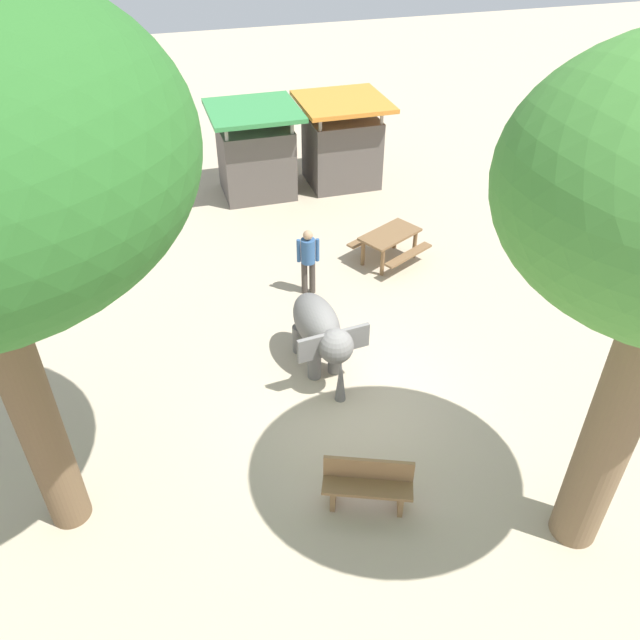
# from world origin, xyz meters

# --- Properties ---
(ground_plane) EXTENTS (60.00, 60.00, 0.00)m
(ground_plane) POSITION_xyz_m (0.00, 0.00, 0.00)
(ground_plane) COLOR #BAA88C
(elephant) EXTENTS (1.40, 2.10, 1.45)m
(elephant) POSITION_xyz_m (-0.28, 1.25, 0.92)
(elephant) COLOR slate
(elephant) RESTS_ON ground_plane
(person_handler) EXTENTS (0.50, 0.32, 1.62)m
(person_handler) POSITION_xyz_m (0.19, 3.86, 0.95)
(person_handler) COLOR #3F3833
(person_handler) RESTS_ON ground_plane
(wooden_bench) EXTENTS (1.45, 0.89, 0.88)m
(wooden_bench) POSITION_xyz_m (-0.49, -2.07, 0.47)
(wooden_bench) COLOR olive
(wooden_bench) RESTS_ON ground_plane
(picnic_table_near) EXTENTS (2.01, 2.00, 0.78)m
(picnic_table_near) POSITION_xyz_m (2.47, 4.64, 0.59)
(picnic_table_near) COLOR brown
(picnic_table_near) RESTS_ON ground_plane
(market_stall_green) EXTENTS (2.50, 2.50, 2.52)m
(market_stall_green) POSITION_xyz_m (0.15, 9.36, 1.14)
(market_stall_green) COLOR #59514C
(market_stall_green) RESTS_ON ground_plane
(market_stall_orange) EXTENTS (2.50, 2.50, 2.52)m
(market_stall_orange) POSITION_xyz_m (2.75, 9.36, 1.14)
(market_stall_orange) COLOR #59514C
(market_stall_orange) RESTS_ON ground_plane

